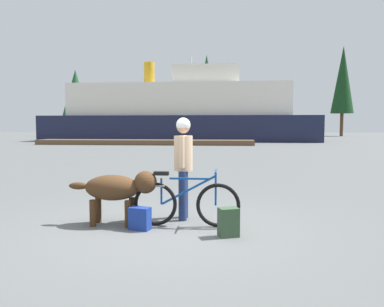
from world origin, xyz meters
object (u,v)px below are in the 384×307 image
Objects in this scene: ferry_boat at (182,114)px; backpack at (228,222)px; sailboat_moored at (191,135)px; person_cyclist at (183,158)px; dog at (118,188)px; bicycle at (186,203)px; handbag_pannier at (140,218)px.

backpack is at bearing -81.81° from ferry_boat.
backpack is at bearing -83.53° from sailboat_moored.
person_cyclist reaches higher than dog.
bicycle is 0.87m from backpack.
person_cyclist is 1.30m from handbag_pannier.
bicycle reaches higher than handbag_pannier.
person_cyclist reaches higher than handbag_pannier.
backpack is (1.79, -0.50, -0.39)m from dog.
person_cyclist is 0.06× the size of ferry_boat.
backpack is 38.65m from sailboat_moored.
bicycle is 1.17× the size of dog.
sailboat_moored reaches higher than backpack.
ferry_boat is at bearing -98.93° from sailboat_moored.
bicycle is 0.06× the size of ferry_boat.
ferry_boat is (-3.59, 34.27, 2.63)m from handbag_pannier.
sailboat_moored is (-2.57, 37.90, -0.07)m from dog.
ferry_boat is (-4.97, 34.51, 2.60)m from backpack.
bicycle is at bearing 143.59° from backpack.
backpack is 0.02× the size of ferry_boat.
sailboat_moored is (-4.35, 38.40, 0.32)m from backpack.
ferry_boat reaches higher than handbag_pannier.
ferry_boat is 2.91× the size of sailboat_moored.
person_cyclist is at bearing 100.98° from bicycle.
person_cyclist is 1.20× the size of dog.
handbag_pannier is (-1.37, 0.24, -0.04)m from backpack.
handbag_pannier is (-0.59, -0.75, -0.88)m from person_cyclist.
person_cyclist is 4.98× the size of handbag_pannier.
person_cyclist is at bearing 26.26° from dog.
handbag_pannier is at bearing -128.10° from person_cyclist.
bicycle reaches higher than dog.
handbag_pannier is 0.01× the size of ferry_boat.
person_cyclist is 33.83m from ferry_boat.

